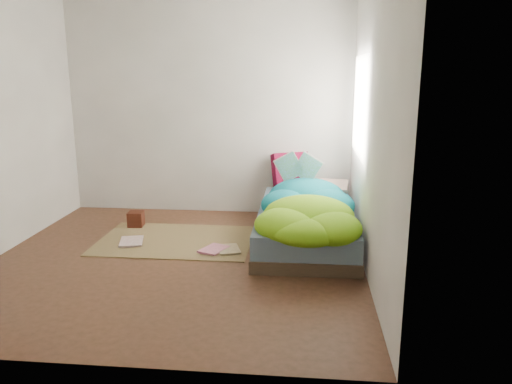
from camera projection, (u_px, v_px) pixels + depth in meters
ground at (177, 260)px, 4.73m from camera, size 3.50×3.50×0.00m
room_walls at (171, 85)px, 4.35m from camera, size 3.54×3.54×2.62m
bed at (306, 225)px, 5.27m from camera, size 1.00×2.00×0.34m
duvet at (307, 198)px, 4.98m from camera, size 0.96×1.84×0.34m
rug at (176, 240)px, 5.27m from camera, size 1.60×1.10×0.01m
pillow_floral at (325, 188)px, 5.91m from camera, size 0.56×0.39×0.12m
pillow_magenta at (291, 171)px, 6.08m from camera, size 0.46×0.31×0.44m
open_book at (298, 158)px, 5.49m from camera, size 0.44×0.16×0.26m
wooden_box at (136, 219)px, 5.72m from camera, size 0.18×0.18×0.17m
floor_book_a at (120, 242)px, 5.16m from camera, size 0.30×0.36×0.02m
floor_book_b at (205, 248)px, 4.99m from camera, size 0.31×0.35×0.03m
floor_book_c at (218, 250)px, 4.93m from camera, size 0.28×0.33×0.02m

